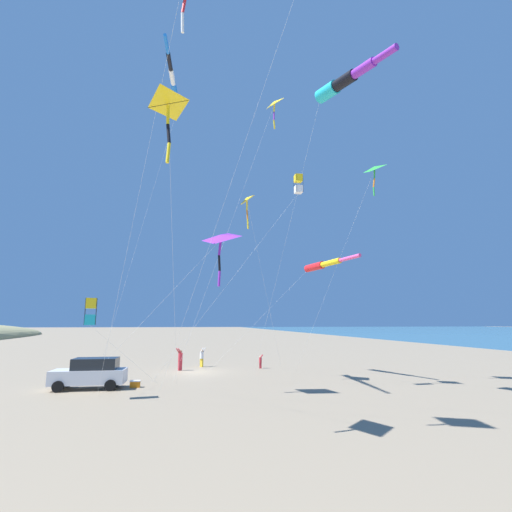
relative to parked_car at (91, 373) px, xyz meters
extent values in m
plane|color=gray|center=(6.53, 6.99, -0.95)|extent=(600.00, 600.00, 0.00)
cube|color=silver|center=(-0.10, 0.00, -0.20)|extent=(4.32, 1.90, 0.84)
cube|color=black|center=(0.24, 0.00, 0.56)|extent=(2.60, 1.66, 0.68)
cylinder|color=black|center=(-1.57, -0.91, -0.62)|extent=(0.66, 0.23, 0.66)
cylinder|color=black|center=(-1.55, 0.94, -0.62)|extent=(0.66, 0.23, 0.66)
cylinder|color=black|center=(1.35, -0.94, -0.62)|extent=(0.66, 0.23, 0.66)
cylinder|color=black|center=(1.37, 0.91, -0.62)|extent=(0.66, 0.23, 0.66)
cube|color=orange|center=(2.65, 0.11, -0.77)|extent=(0.60, 0.40, 0.36)
cube|color=white|center=(2.65, 0.11, -0.56)|extent=(0.62, 0.42, 0.06)
cube|color=gold|center=(7.19, 10.60, -0.58)|extent=(0.31, 0.30, 0.74)
cylinder|color=silver|center=(7.19, 10.60, 0.09)|extent=(0.48, 0.48, 0.61)
sphere|color=#A37551|center=(7.19, 10.60, 0.51)|extent=(0.23, 0.23, 0.23)
cylinder|color=silver|center=(7.40, 10.60, 0.55)|extent=(0.33, 0.32, 0.46)
cylinder|color=silver|center=(7.20, 10.38, 0.55)|extent=(0.33, 0.32, 0.46)
cube|color=#B72833|center=(12.32, 8.52, -0.70)|extent=(0.21, 0.12, 0.51)
cylinder|color=#B72833|center=(12.32, 8.52, -0.23)|extent=(0.26, 0.26, 0.42)
sphere|color=beige|center=(12.32, 8.52, 0.06)|extent=(0.16, 0.16, 0.16)
cylinder|color=#B72833|center=(12.43, 8.62, 0.09)|extent=(0.26, 0.09, 0.32)
cylinder|color=#B72833|center=(12.41, 8.41, 0.09)|extent=(0.26, 0.09, 0.32)
cube|color=#B72833|center=(5.29, 8.25, -0.55)|extent=(0.35, 0.29, 0.80)
cylinder|color=#B72833|center=(5.29, 8.25, 0.17)|extent=(0.50, 0.50, 0.66)
sphere|color=brown|center=(5.29, 8.25, 0.63)|extent=(0.25, 0.25, 0.25)
cylinder|color=#B72833|center=(5.23, 8.03, 0.67)|extent=(0.40, 0.29, 0.50)
cylinder|color=#B72833|center=(5.07, 8.31, 0.67)|extent=(0.40, 0.29, 0.50)
pyramid|color=green|center=(19.02, -1.29, 14.35)|extent=(1.51, 1.73, 0.66)
cylinder|color=black|center=(19.06, -1.26, 14.28)|extent=(1.01, 0.57, 0.72)
cylinder|color=green|center=(19.05, -1.24, 13.88)|extent=(0.17, 0.19, 0.67)
cylinder|color=orange|center=(19.00, -1.18, 13.21)|extent=(0.21, 0.22, 0.68)
cylinder|color=green|center=(18.97, -1.15, 12.55)|extent=(0.11, 0.14, 0.67)
cylinder|color=white|center=(17.04, 2.63, 6.64)|extent=(4.05, 7.79, 15.18)
cylinder|color=red|center=(5.23, -12.09, 15.72)|extent=(0.26, 0.26, 0.82)
cylinder|color=white|center=(5.20, -12.09, 14.93)|extent=(0.19, 0.25, 0.81)
cylinder|color=white|center=(3.07, -7.33, 8.00)|extent=(4.23, 9.59, 17.90)
pyramid|color=yellow|center=(11.12, -2.69, 17.87)|extent=(1.32, 1.52, 0.67)
cylinder|color=black|center=(11.17, -2.67, 17.81)|extent=(0.81, 0.49, 0.77)
cylinder|color=yellow|center=(11.15, -2.69, 17.45)|extent=(0.16, 0.16, 0.60)
cylinder|color=purple|center=(11.12, -2.70, 16.86)|extent=(0.11, 0.09, 0.59)
cylinder|color=yellow|center=(11.15, -2.67, 16.27)|extent=(0.20, 0.19, 0.61)
cylinder|color=white|center=(8.04, -0.72, 8.41)|extent=(6.27, 3.92, 18.72)
cylinder|color=#1EB7C6|center=(13.79, -5.79, 16.98)|extent=(1.33, 1.69, 0.93)
cylinder|color=black|center=(14.32, -7.12, 16.88)|extent=(1.18, 1.62, 0.77)
cylinder|color=purple|center=(14.85, -8.45, 16.79)|extent=(1.04, 1.56, 0.62)
cylinder|color=purple|center=(15.38, -9.78, 16.70)|extent=(0.89, 1.49, 0.47)
cylinder|color=white|center=(12.50, 0.90, 7.93)|extent=(2.05, 12.05, 17.77)
cylinder|color=white|center=(7.61, -7.85, 9.67)|extent=(6.71, 11.82, 21.24)
cylinder|color=orange|center=(4.45, 1.26, 19.58)|extent=(0.55, 1.60, 0.47)
cylinder|color=blue|center=(4.34, -0.30, 19.56)|extent=(0.49, 1.60, 0.41)
cylinder|color=white|center=(4.24, -1.86, 19.53)|extent=(0.43, 1.59, 0.35)
cylinder|color=black|center=(4.14, -3.43, 19.51)|extent=(0.37, 1.59, 0.29)
cylinder|color=blue|center=(4.03, -4.99, 19.48)|extent=(0.31, 1.58, 0.23)
cylinder|color=white|center=(2.12, 2.32, 9.27)|extent=(4.77, 0.56, 20.43)
cube|color=yellow|center=(12.76, -2.65, 12.55)|extent=(0.50, 0.50, 0.49)
cube|color=white|center=(12.76, -2.65, 11.77)|extent=(0.50, 0.50, 0.49)
cylinder|color=black|center=(13.01, -2.89, 12.16)|extent=(0.02, 0.02, 1.27)
cylinder|color=black|center=(13.00, -2.41, 12.16)|extent=(0.02, 0.02, 1.27)
cylinder|color=black|center=(12.53, -2.90, 12.16)|extent=(0.02, 0.02, 1.27)
cylinder|color=black|center=(12.52, -2.42, 12.16)|extent=(0.02, 0.02, 1.27)
cylinder|color=white|center=(8.12, -0.37, 5.29)|extent=(9.29, 4.58, 12.48)
pyramid|color=yellow|center=(4.74, -11.78, 11.61)|extent=(1.53, 2.01, 0.43)
cylinder|color=black|center=(4.76, -11.79, 11.51)|extent=(1.58, 0.34, 0.32)
cylinder|color=yellow|center=(4.77, -11.81, 11.01)|extent=(0.19, 0.21, 0.82)
cylinder|color=black|center=(4.83, -11.88, 10.20)|extent=(0.27, 0.27, 0.83)
cylinder|color=yellow|center=(4.85, -11.97, 9.39)|extent=(0.21, 0.24, 0.83)
cylinder|color=white|center=(4.98, -5.35, 5.25)|extent=(0.45, 12.89, 12.40)
cube|color=yellow|center=(0.57, -3.65, 4.11)|extent=(0.65, 0.65, 0.56)
cube|color=#1EB7C6|center=(0.57, -3.65, 3.22)|extent=(0.65, 0.65, 0.56)
cylinder|color=black|center=(0.89, -3.87, 3.67)|extent=(0.02, 0.02, 1.45)
cylinder|color=black|center=(0.79, -3.33, 3.67)|extent=(0.02, 0.02, 1.45)
cylinder|color=black|center=(0.35, -3.98, 3.67)|extent=(0.02, 0.02, 1.45)
cylinder|color=black|center=(0.24, -3.43, 3.67)|extent=(0.02, 0.02, 1.45)
cylinder|color=white|center=(2.30, -1.28, 1.00)|extent=(3.47, 4.75, 3.90)
cylinder|color=red|center=(16.20, 4.45, 7.69)|extent=(1.23, 2.30, 0.67)
cylinder|color=yellow|center=(16.84, 2.34, 7.74)|extent=(1.07, 2.25, 0.50)
cylinder|color=#EF4C93|center=(17.47, 0.23, 7.79)|extent=(0.90, 2.20, 0.33)
cylinder|color=white|center=(11.89, 7.11, 3.28)|extent=(8.00, 3.21, 8.47)
pyramid|color=purple|center=(7.54, -3.79, 8.10)|extent=(2.38, 2.22, 0.90)
cylinder|color=black|center=(7.58, -3.74, 8.00)|extent=(0.96, 1.28, 0.97)
cylinder|color=purple|center=(7.53, -3.72, 7.44)|extent=(0.28, 0.25, 0.93)
cylinder|color=black|center=(7.52, -3.65, 6.53)|extent=(0.26, 0.28, 0.93)
cylinder|color=purple|center=(7.53, -3.63, 5.61)|extent=(0.24, 0.23, 0.92)
cylinder|color=white|center=(3.48, -1.85, 3.49)|extent=(8.20, 3.80, 8.88)
pyramid|color=yellow|center=(9.75, 0.49, 11.98)|extent=(1.22, 1.71, 0.76)
cylinder|color=black|center=(9.80, 0.50, 11.90)|extent=(1.11, 0.26, 0.87)
cylinder|color=yellow|center=(9.80, 0.51, 11.48)|extent=(0.12, 0.15, 0.70)
cylinder|color=orange|center=(9.82, 0.50, 10.78)|extent=(0.20, 0.20, 0.71)
cylinder|color=yellow|center=(9.87, 0.49, 10.08)|extent=(0.18, 0.16, 0.70)
cylinder|color=white|center=(12.04, 4.59, 5.45)|extent=(4.49, 8.19, 12.80)
camera|label=1|loc=(5.74, -25.72, 3.09)|focal=26.57mm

